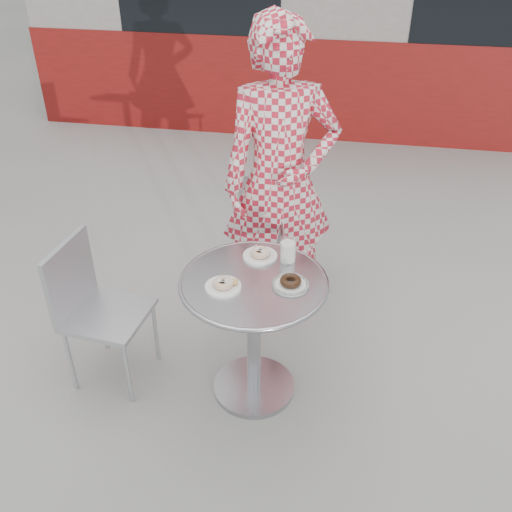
% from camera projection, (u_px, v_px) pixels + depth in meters
% --- Properties ---
extents(ground, '(60.00, 60.00, 0.00)m').
position_uv_depth(ground, '(255.00, 393.00, 3.03)').
color(ground, '#A5A29D').
rests_on(ground, ground).
extents(bistro_table, '(0.71, 0.71, 0.72)m').
position_uv_depth(bistro_table, '(254.00, 310.00, 2.76)').
color(bistro_table, '#B1B1B6').
rests_on(bistro_table, ground).
extents(chair_far, '(0.42, 0.43, 0.86)m').
position_uv_depth(chair_far, '(278.00, 252.00, 3.68)').
color(chair_far, '#AFB1B7').
rests_on(chair_far, ground).
extents(chair_left, '(0.43, 0.43, 0.81)m').
position_uv_depth(chair_left, '(111.00, 338.00, 3.02)').
color(chair_left, '#AFB1B7').
rests_on(chair_left, ground).
extents(seated_person, '(0.74, 0.60, 1.77)m').
position_uv_depth(seated_person, '(280.00, 182.00, 3.14)').
color(seated_person, '#B81C2F').
rests_on(seated_person, ground).
extents(plate_far, '(0.17, 0.17, 0.04)m').
position_uv_depth(plate_far, '(260.00, 254.00, 2.82)').
color(plate_far, white).
rests_on(plate_far, bistro_table).
extents(plate_near, '(0.17, 0.17, 0.04)m').
position_uv_depth(plate_near, '(224.00, 285.00, 2.60)').
color(plate_near, white).
rests_on(plate_near, bistro_table).
extents(plate_checker, '(0.17, 0.17, 0.04)m').
position_uv_depth(plate_checker, '(290.00, 283.00, 2.62)').
color(plate_checker, white).
rests_on(plate_checker, bistro_table).
extents(milk_cup, '(0.08, 0.08, 0.13)m').
position_uv_depth(milk_cup, '(288.00, 251.00, 2.76)').
color(milk_cup, white).
rests_on(milk_cup, bistro_table).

